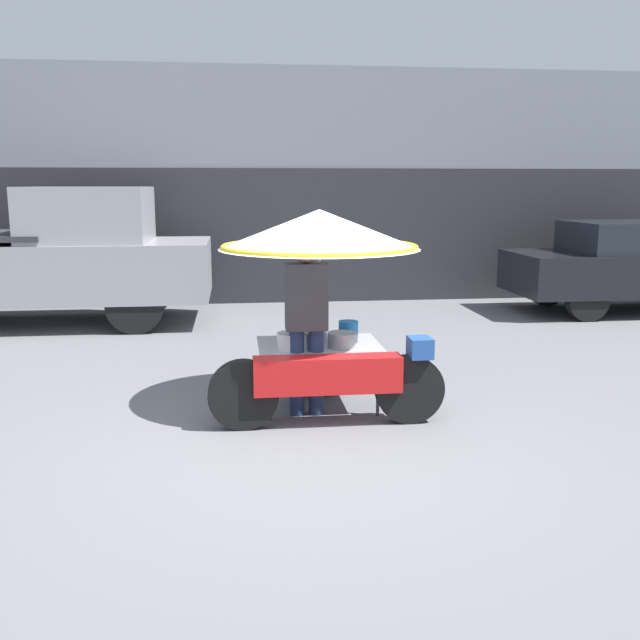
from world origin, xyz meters
name	(u,v)px	position (x,y,z in m)	size (l,w,h in m)	color
ground_plane	(309,444)	(0.00, 0.00, 0.00)	(36.00, 36.00, 0.00)	slate
shopfront_building	(264,187)	(0.00, 8.28, 2.07)	(28.00, 2.06, 4.16)	gray
vendor_motorcycle_cart	(321,256)	(0.22, 1.00, 1.46)	(2.10, 1.89, 1.89)	black
vendor_person	(306,318)	(0.06, 0.79, 0.92)	(0.38, 0.22, 1.64)	navy
pickup_truck	(44,259)	(-3.44, 5.56, 1.01)	(5.22, 1.89, 2.08)	black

